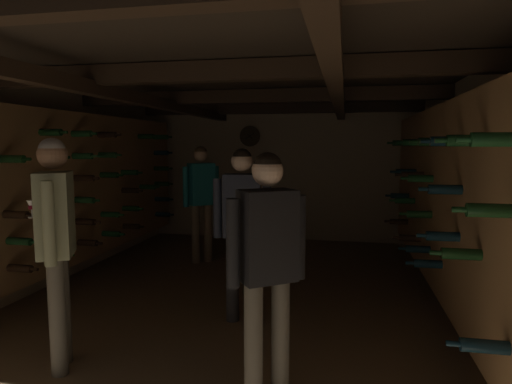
% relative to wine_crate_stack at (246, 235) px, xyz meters
% --- Properties ---
extents(ground_plane, '(8.40, 8.40, 0.00)m').
position_rel_wine_crate_stack_xyz_m(ground_plane, '(0.35, -1.97, -0.30)').
color(ground_plane, '#8C7051').
extents(room_shell, '(4.72, 6.52, 2.41)m').
position_rel_wine_crate_stack_xyz_m(room_shell, '(0.34, -1.70, 1.11)').
color(room_shell, tan).
rests_on(room_shell, ground_plane).
extents(wine_crate_stack, '(0.52, 0.35, 0.60)m').
position_rel_wine_crate_stack_xyz_m(wine_crate_stack, '(0.00, 0.00, 0.00)').
color(wine_crate_stack, '#A37547').
rests_on(wine_crate_stack, ground_plane).
extents(display_bottle, '(0.08, 0.08, 0.35)m').
position_rel_wine_crate_stack_xyz_m(display_bottle, '(0.09, 0.07, 0.44)').
color(display_bottle, '#143819').
rests_on(display_bottle, wine_crate_stack).
extents(person_host_center, '(0.53, 0.27, 1.63)m').
position_rel_wine_crate_stack_xyz_m(person_host_center, '(0.54, -2.51, 0.68)').
color(person_host_center, '#2D2D33').
rests_on(person_host_center, ground_plane).
extents(person_guest_far_left, '(0.42, 0.44, 1.65)m').
position_rel_wine_crate_stack_xyz_m(person_guest_far_left, '(-0.51, -0.55, 0.69)').
color(person_guest_far_left, brown).
rests_on(person_guest_far_left, ground_plane).
extents(person_guest_near_right, '(0.45, 0.38, 1.62)m').
position_rel_wine_crate_stack_xyz_m(person_guest_near_right, '(1.00, -3.77, 0.67)').
color(person_guest_near_right, '#4C473D').
rests_on(person_guest_near_right, ground_plane).
extents(person_guest_near_left, '(0.42, 0.49, 1.72)m').
position_rel_wine_crate_stack_xyz_m(person_guest_near_left, '(-0.58, -3.65, 0.74)').
color(person_guest_near_left, '#4C473D').
rests_on(person_guest_near_left, ground_plane).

